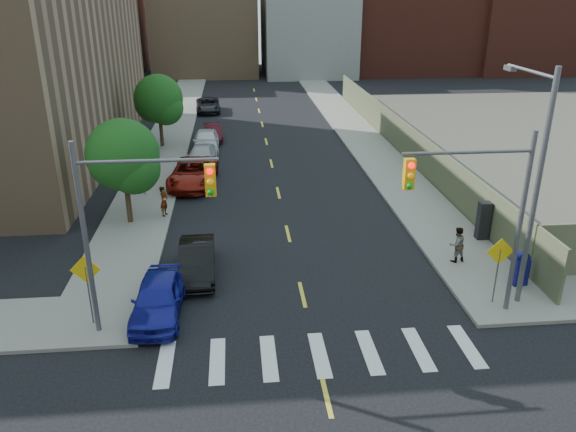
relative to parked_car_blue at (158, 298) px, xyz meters
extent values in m
cube|color=gray|center=(-2.25, 34.50, -0.67)|extent=(3.50, 73.00, 0.15)
cube|color=gray|center=(13.25, 34.50, -0.67)|extent=(3.50, 73.00, 0.15)
cube|color=#646446|center=(15.10, 21.00, 0.51)|extent=(0.12, 44.00, 2.50)
cube|color=#592319|center=(-16.50, 63.00, 5.26)|extent=(14.00, 18.00, 12.00)
cube|color=#8C6B4C|center=(-0.50, 65.00, 6.76)|extent=(14.00, 16.00, 15.00)
cube|color=gray|center=(13.50, 63.00, 4.26)|extent=(12.00, 16.00, 10.00)
cube|color=#592319|center=(27.50, 65.00, 7.26)|extent=(18.00, 18.00, 16.00)
cube|color=#592319|center=(43.50, 63.00, 8.26)|extent=(14.00, 16.00, 18.00)
cylinder|color=#59595E|center=(-2.00, -1.00, 2.76)|extent=(0.18, 0.18, 7.00)
cylinder|color=#59595E|center=(0.25, -1.00, 5.56)|extent=(4.50, 0.12, 0.12)
cube|color=#E5A50C|center=(2.20, -1.00, 4.86)|extent=(0.35, 0.30, 1.05)
cylinder|color=#59595E|center=(13.00, -1.00, 2.76)|extent=(0.18, 0.18, 7.00)
cylinder|color=#59595E|center=(10.75, -1.00, 5.56)|extent=(4.50, 0.12, 0.12)
cube|color=#E5A50C|center=(8.80, -1.00, 4.86)|extent=(0.35, 0.30, 1.05)
cylinder|color=#59595E|center=(13.70, -0.50, 3.76)|extent=(0.20, 0.20, 9.00)
cylinder|color=#59595E|center=(13.70, 1.20, 7.86)|extent=(0.12, 3.50, 0.12)
cube|color=#59595E|center=(13.70, 2.80, 7.76)|extent=(0.25, 0.60, 0.18)
cylinder|color=#59595E|center=(-2.30, -0.50, 0.46)|extent=(0.06, 0.06, 2.40)
cube|color=yellow|center=(-2.30, -0.50, 1.56)|extent=(1.06, 0.04, 1.06)
cylinder|color=#59595E|center=(12.70, -0.50, 0.46)|extent=(0.06, 0.06, 2.40)
cube|color=yellow|center=(12.70, -0.50, 1.56)|extent=(1.06, 0.04, 1.06)
cylinder|color=#59595E|center=(-2.30, 13.00, 0.46)|extent=(0.06, 0.06, 2.40)
cube|color=yellow|center=(-2.30, 13.00, 1.56)|extent=(1.06, 0.04, 1.06)
cylinder|color=#332114|center=(-2.50, 9.00, 0.58)|extent=(0.28, 0.28, 2.64)
sphere|color=#174915|center=(-2.50, 9.00, 2.98)|extent=(3.60, 3.60, 3.60)
sphere|color=#174915|center=(-2.00, 8.70, 2.38)|extent=(2.64, 2.64, 2.64)
sphere|color=#174915|center=(-2.90, 9.40, 2.56)|extent=(2.88, 2.88, 2.88)
cylinder|color=#332114|center=(-2.50, 24.00, 0.58)|extent=(0.28, 0.28, 2.64)
sphere|color=#174915|center=(-2.50, 24.00, 2.98)|extent=(3.60, 3.60, 3.60)
sphere|color=#174915|center=(-2.00, 23.70, 2.38)|extent=(2.64, 2.64, 2.64)
sphere|color=#174915|center=(-2.90, 24.40, 2.56)|extent=(2.88, 2.88, 2.88)
imported|color=#1A1C92|center=(0.00, 0.00, 0.00)|extent=(1.88, 4.42, 1.49)
imported|color=black|center=(1.26, 3.05, -0.05)|extent=(1.61, 4.27, 1.39)
imported|color=maroon|center=(0.38, 14.95, 0.04)|extent=(3.12, 5.85, 1.56)
imported|color=#B1B3BA|center=(0.72, 18.80, -0.07)|extent=(2.29, 4.80, 1.35)
imported|color=silver|center=(0.89, 22.67, 0.05)|extent=(1.93, 4.68, 1.59)
imported|color=#3C0C13|center=(1.29, 26.00, -0.12)|extent=(1.69, 3.92, 1.25)
imported|color=black|center=(0.51, 36.94, -0.06)|extent=(2.53, 5.01, 1.36)
cube|color=navy|center=(14.34, 0.76, -0.03)|extent=(0.65, 0.53, 1.14)
cylinder|color=navy|center=(14.34, 0.76, 0.57)|extent=(0.62, 0.35, 0.58)
cube|color=black|center=(14.70, 5.23, 0.33)|extent=(0.55, 0.45, 1.85)
imported|color=gray|center=(-0.80, 9.68, 0.20)|extent=(0.54, 0.67, 1.60)
imported|color=gray|center=(12.55, 3.00, 0.21)|extent=(0.90, 0.77, 1.61)
camera|label=1|loc=(3.05, -18.41, 10.67)|focal=35.00mm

